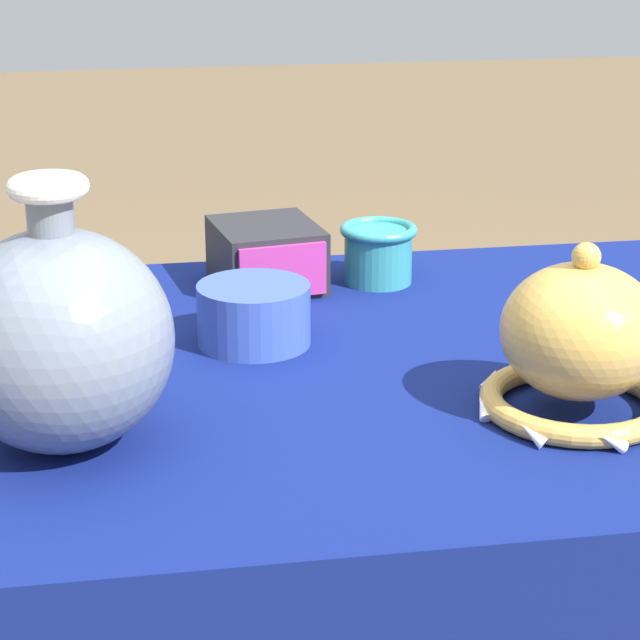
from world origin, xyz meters
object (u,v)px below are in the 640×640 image
(cup_wide_teal, at_px, (378,251))
(pot_squat_cobalt, at_px, (254,314))
(vase_tall_bulbous, at_px, (59,338))
(vase_dome_bell, at_px, (580,346))
(mosaic_tile_box, at_px, (267,256))

(cup_wide_teal, distance_m, pot_squat_cobalt, 0.25)
(vase_tall_bulbous, distance_m, vase_dome_bell, 0.47)
(vase_dome_bell, relative_size, pot_squat_cobalt, 1.58)
(cup_wide_teal, bearing_deg, vase_dome_bell, -76.47)
(mosaic_tile_box, bearing_deg, vase_tall_bulbous, -127.97)
(vase_tall_bulbous, relative_size, cup_wide_teal, 2.55)
(vase_tall_bulbous, height_order, vase_dome_bell, vase_tall_bulbous)
(pot_squat_cobalt, bearing_deg, mosaic_tile_box, 78.71)
(vase_dome_bell, distance_m, pot_squat_cobalt, 0.36)
(mosaic_tile_box, relative_size, cup_wide_teal, 1.64)
(vase_dome_bell, xyz_separation_m, pot_squat_cobalt, (-0.27, 0.23, -0.03))
(mosaic_tile_box, relative_size, pot_squat_cobalt, 1.29)
(mosaic_tile_box, xyz_separation_m, pot_squat_cobalt, (-0.04, -0.19, -0.01))
(cup_wide_teal, relative_size, pot_squat_cobalt, 0.78)
(mosaic_tile_box, xyz_separation_m, cup_wide_teal, (0.14, -0.01, 0.00))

